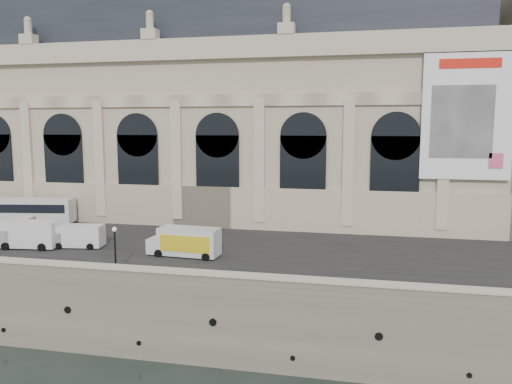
% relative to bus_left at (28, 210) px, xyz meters
% --- Properties ---
extents(ground, '(260.00, 260.00, 0.00)m').
position_rel_bus_left_xyz_m(ground, '(27.36, -19.00, -7.84)').
color(ground, black).
rests_on(ground, ground).
extents(quay, '(160.00, 70.00, 6.00)m').
position_rel_bus_left_xyz_m(quay, '(27.36, 16.00, -4.84)').
color(quay, gray).
rests_on(quay, ground).
extents(street, '(160.00, 24.00, 0.06)m').
position_rel_bus_left_xyz_m(street, '(27.36, -5.00, -1.81)').
color(street, '#2D2D2D').
rests_on(street, quay).
extents(parapet, '(160.00, 1.40, 1.21)m').
position_rel_bus_left_xyz_m(parapet, '(27.36, -18.40, -1.22)').
color(parapet, gray).
rests_on(parapet, quay).
extents(museum, '(69.00, 18.70, 29.10)m').
position_rel_bus_left_xyz_m(museum, '(21.38, 11.86, 11.88)').
color(museum, tan).
rests_on(museum, quay).
extents(bus_left, '(11.37, 4.09, 3.28)m').
position_rel_bus_left_xyz_m(bus_left, '(0.00, 0.00, 0.00)').
color(bus_left, silver).
rests_on(bus_left, quay).
extents(van_a, '(6.33, 3.68, 2.65)m').
position_rel_bus_left_xyz_m(van_a, '(3.33, -8.87, -0.48)').
color(van_a, silver).
rests_on(van_a, quay).
extents(van_b, '(6.27, 3.02, 2.70)m').
position_rel_bus_left_xyz_m(van_b, '(7.42, -10.42, -0.46)').
color(van_b, silver).
rests_on(van_b, quay).
extents(van_c, '(5.38, 2.70, 2.29)m').
position_rel_bus_left_xyz_m(van_c, '(12.07, -9.22, -0.67)').
color(van_c, silver).
rests_on(van_c, quay).
extents(box_truck, '(6.90, 2.80, 2.73)m').
position_rel_bus_left_xyz_m(box_truck, '(24.00, -10.09, -0.47)').
color(box_truck, silver).
rests_on(box_truck, quay).
extents(lamp_right, '(0.40, 0.40, 3.89)m').
position_rel_bus_left_xyz_m(lamp_right, '(20.22, -16.34, 0.09)').
color(lamp_right, black).
rests_on(lamp_right, quay).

